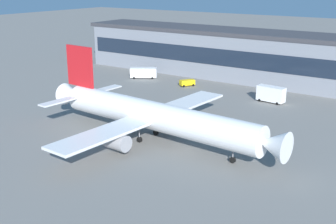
{
  "coord_description": "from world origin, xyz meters",
  "views": [
    {
      "loc": [
        40.39,
        -64.45,
        30.85
      ],
      "look_at": [
        -7.08,
        4.66,
        5.0
      ],
      "focal_mm": 46.66,
      "sensor_mm": 36.0,
      "label": 1
    }
  ],
  "objects_px": {
    "airliner": "(153,116)",
    "fuel_truck": "(143,72)",
    "follow_me_car": "(187,82)",
    "catering_truck": "(271,94)"
  },
  "relations": [
    {
      "from": "airliner",
      "to": "fuel_truck",
      "type": "height_order",
      "value": "airliner"
    },
    {
      "from": "airliner",
      "to": "follow_me_car",
      "type": "relative_size",
      "value": 11.53
    },
    {
      "from": "airliner",
      "to": "fuel_truck",
      "type": "distance_m",
      "value": 56.18
    },
    {
      "from": "catering_truck",
      "to": "follow_me_car",
      "type": "xyz_separation_m",
      "value": [
        -27.24,
        2.8,
        -1.2
      ]
    },
    {
      "from": "fuel_truck",
      "to": "airliner",
      "type": "bearing_deg",
      "value": -50.34
    },
    {
      "from": "airliner",
      "to": "catering_truck",
      "type": "xyz_separation_m",
      "value": [
        8.83,
        39.48,
        -2.83
      ]
    },
    {
      "from": "airliner",
      "to": "catering_truck",
      "type": "distance_m",
      "value": 40.56
    },
    {
      "from": "fuel_truck",
      "to": "catering_truck",
      "type": "bearing_deg",
      "value": -4.74
    },
    {
      "from": "catering_truck",
      "to": "airliner",
      "type": "bearing_deg",
      "value": -102.6
    },
    {
      "from": "catering_truck",
      "to": "follow_me_car",
      "type": "distance_m",
      "value": 27.41
    }
  ]
}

